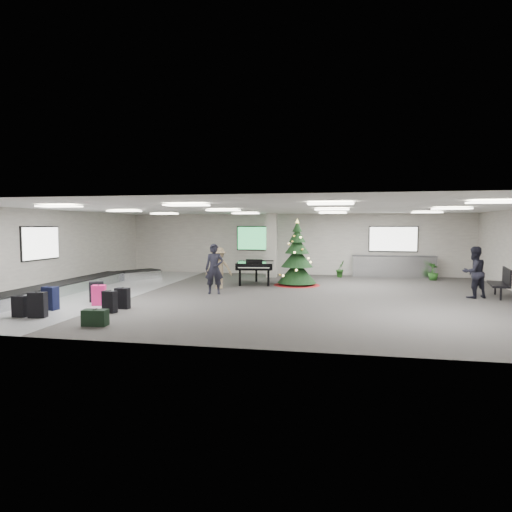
% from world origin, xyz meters
% --- Properties ---
extents(ground, '(18.00, 18.00, 0.00)m').
position_xyz_m(ground, '(0.00, 0.00, 0.00)').
color(ground, '#3E3B39').
rests_on(ground, ground).
extents(room_envelope, '(18.02, 14.02, 3.21)m').
position_xyz_m(room_envelope, '(-0.38, 0.67, 2.33)').
color(room_envelope, '#A19A93').
rests_on(room_envelope, ground).
extents(baggage_carousel, '(2.28, 9.71, 0.43)m').
position_xyz_m(baggage_carousel, '(-7.84, -0.08, 0.21)').
color(baggage_carousel, silver).
rests_on(baggage_carousel, ground).
extents(service_counter, '(4.05, 0.65, 1.08)m').
position_xyz_m(service_counter, '(5.00, 6.65, 0.55)').
color(service_counter, silver).
rests_on(service_counter, ground).
extents(suitcase_0, '(0.50, 0.33, 0.74)m').
position_xyz_m(suitcase_0, '(-5.99, -5.10, 0.36)').
color(suitcase_0, black).
rests_on(suitcase_0, ground).
extents(suitcase_1, '(0.45, 0.30, 0.66)m').
position_xyz_m(suitcase_1, '(-4.39, -4.07, 0.32)').
color(suitcase_1, black).
rests_on(suitcase_1, ground).
extents(pink_suitcase, '(0.47, 0.34, 0.68)m').
position_xyz_m(pink_suitcase, '(-5.32, -3.09, 0.33)').
color(pink_suitcase, '#FA2077').
rests_on(pink_suitcase, ground).
extents(suitcase_3, '(0.44, 0.25, 0.67)m').
position_xyz_m(suitcase_3, '(-4.31, -3.45, 0.32)').
color(suitcase_3, black).
rests_on(suitcase_3, ground).
extents(navy_suitcase, '(0.51, 0.35, 0.73)m').
position_xyz_m(navy_suitcase, '(-6.37, -4.03, 0.36)').
color(navy_suitcase, black).
rests_on(navy_suitcase, ground).
extents(suitcase_5, '(0.41, 0.23, 0.61)m').
position_xyz_m(suitcase_5, '(-6.54, -5.11, 0.30)').
color(suitcase_5, black).
rests_on(suitcase_5, ground).
extents(green_duffel, '(0.65, 0.36, 0.44)m').
position_xyz_m(green_duffel, '(-3.89, -5.67, 0.21)').
color(green_duffel, black).
rests_on(green_duffel, ground).
extents(suitcase_8, '(0.53, 0.47, 0.70)m').
position_xyz_m(suitcase_8, '(-5.77, -2.49, 0.34)').
color(suitcase_8, black).
rests_on(suitcase_8, ground).
extents(christmas_tree, '(2.01, 2.01, 2.87)m').
position_xyz_m(christmas_tree, '(0.51, 2.84, 0.98)').
color(christmas_tree, maroon).
rests_on(christmas_tree, ground).
extents(grand_piano, '(1.77, 2.17, 1.15)m').
position_xyz_m(grand_piano, '(-1.33, 2.86, 0.82)').
color(grand_piano, black).
rests_on(grand_piano, ground).
extents(bench, '(0.89, 1.76, 1.06)m').
position_xyz_m(bench, '(8.00, 0.96, 0.60)').
color(bench, black).
rests_on(bench, ground).
extents(traveler_a, '(0.76, 0.58, 1.89)m').
position_xyz_m(traveler_a, '(-2.33, -0.11, 0.95)').
color(traveler_a, black).
rests_on(traveler_a, ground).
extents(traveler_b, '(1.14, 0.72, 1.69)m').
position_xyz_m(traveler_b, '(-2.54, 1.26, 0.84)').
color(traveler_b, '#7C694C').
rests_on(traveler_b, ground).
extents(traveler_bench, '(1.09, 0.99, 1.84)m').
position_xyz_m(traveler_bench, '(6.98, 0.66, 0.92)').
color(traveler_bench, black).
rests_on(traveler_bench, ground).
extents(potted_plant_left, '(0.56, 0.59, 0.85)m').
position_xyz_m(potted_plant_left, '(2.39, 6.10, 0.42)').
color(potted_plant_left, '#144117').
rests_on(potted_plant_left, ground).
extents(potted_plant_right, '(0.65, 0.65, 0.82)m').
position_xyz_m(potted_plant_right, '(6.69, 5.70, 0.41)').
color(potted_plant_right, '#144117').
rests_on(potted_plant_right, ground).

